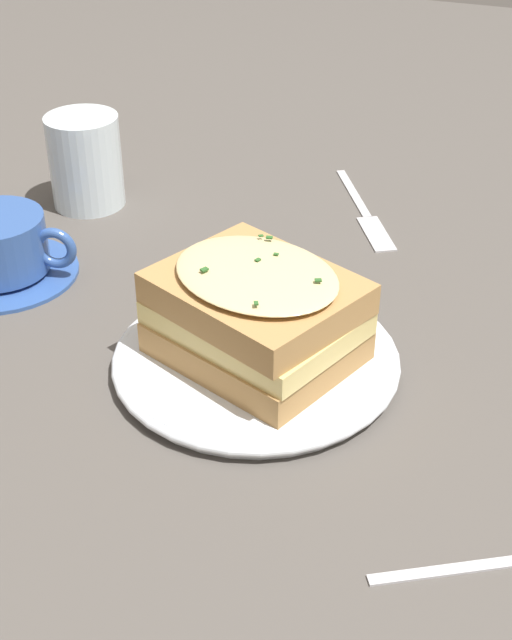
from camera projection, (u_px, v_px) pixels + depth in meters
The scene contains 5 objects.
ground_plane at pixel (236, 369), 0.71m from camera, with size 2.40×2.40×0.00m, color #514C47.
dinner_plate at pixel (256, 360), 0.71m from camera, with size 0.23×0.23×0.01m.
sandwich at pixel (256, 313), 0.68m from camera, with size 0.16×0.18×0.08m.
water_glass at pixel (85, 161), 0.93m from camera, with size 0.08×0.08×0.10m, color silver.
fork at pixel (367, 217), 0.93m from camera, with size 0.17×0.11×0.00m.
Camera 1 is at (-0.53, -0.22, 0.43)m, focal length 50.00 mm.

